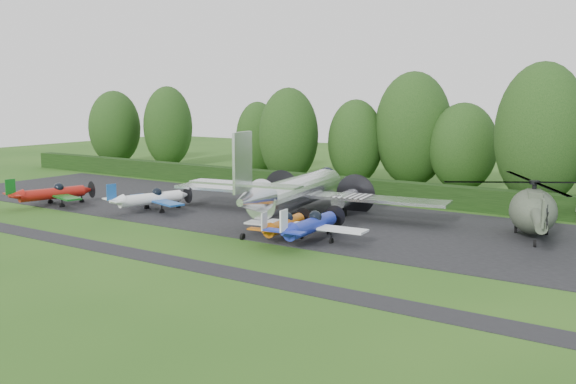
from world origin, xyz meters
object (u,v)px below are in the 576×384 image
Objects in this scene: light_plane_white at (151,199)px; light_plane_blue at (311,225)px; helicopter at (533,207)px; light_plane_red at (52,193)px; light_plane_orange at (285,225)px; transport_plane at (295,191)px.

light_plane_blue reaches higher than light_plane_white.
helicopter reaches higher than light_plane_blue.
helicopter is at bearing -0.96° from light_plane_white.
light_plane_orange is (24.64, 0.82, -0.16)m from light_plane_red.
light_plane_red is 26.78m from light_plane_blue.
transport_plane is 3.13× the size of light_plane_red.
light_plane_red is 9.83m from light_plane_white.
light_plane_red is 0.98× the size of light_plane_blue.
light_plane_blue is (26.77, 0.88, 0.03)m from light_plane_red.
transport_plane is at bearing -153.24° from helicopter.
light_plane_white is at bearing -179.16° from light_plane_orange.
light_plane_white is at bearing -149.14° from transport_plane.
light_plane_red is 0.53× the size of helicopter.
transport_plane reaches higher than helicopter.
transport_plane is at bearing 134.27° from light_plane_blue.
light_plane_white is 1.14× the size of light_plane_orange.
light_plane_blue is (5.77, -6.84, -0.96)m from transport_plane.
transport_plane is 3.06× the size of light_plane_blue.
light_plane_red is 24.66m from light_plane_orange.
light_plane_red is at bearing -147.76° from helicopter.
light_plane_blue is at bearing -22.93° from light_plane_white.
transport_plane reaches higher than light_plane_red.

